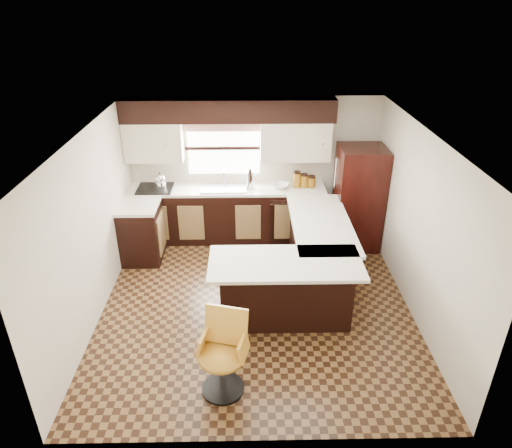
{
  "coord_description": "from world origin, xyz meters",
  "views": [
    {
      "loc": [
        -0.1,
        -5.18,
        3.92
      ],
      "look_at": [
        0.01,
        0.45,
        1.01
      ],
      "focal_mm": 32.0,
      "sensor_mm": 36.0,
      "label": 1
    }
  ],
  "objects_px": {
    "refrigerator": "(358,198)",
    "bar_chair": "(222,357)",
    "peninsula_long": "(316,251)",
    "peninsula_return": "(285,291)"
  },
  "relations": [
    {
      "from": "peninsula_return",
      "to": "bar_chair",
      "type": "xyz_separation_m",
      "value": [
        -0.76,
        -1.2,
        0.03
      ]
    },
    {
      "from": "peninsula_long",
      "to": "bar_chair",
      "type": "relative_size",
      "value": 2.04
    },
    {
      "from": "refrigerator",
      "to": "peninsula_return",
      "type": "bearing_deg",
      "value": -124.01
    },
    {
      "from": "peninsula_long",
      "to": "bar_chair",
      "type": "distance_m",
      "value": 2.53
    },
    {
      "from": "peninsula_return",
      "to": "refrigerator",
      "type": "xyz_separation_m",
      "value": [
        1.34,
        1.98,
        0.41
      ]
    },
    {
      "from": "refrigerator",
      "to": "bar_chair",
      "type": "xyz_separation_m",
      "value": [
        -2.1,
        -3.19,
        -0.38
      ]
    },
    {
      "from": "refrigerator",
      "to": "bar_chair",
      "type": "relative_size",
      "value": 1.8
    },
    {
      "from": "peninsula_long",
      "to": "refrigerator",
      "type": "xyz_separation_m",
      "value": [
        0.81,
        1.01,
        0.41
      ]
    },
    {
      "from": "peninsula_long",
      "to": "bar_chair",
      "type": "height_order",
      "value": "bar_chair"
    },
    {
      "from": "peninsula_return",
      "to": "refrigerator",
      "type": "height_order",
      "value": "refrigerator"
    }
  ]
}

